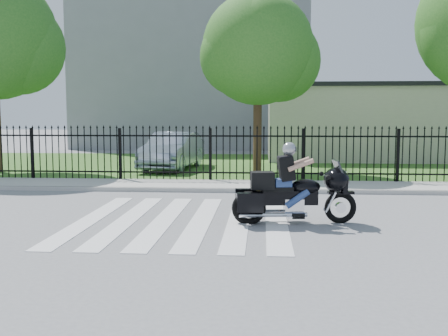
{
  "coord_description": "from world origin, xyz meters",
  "views": [
    {
      "loc": [
        1.69,
        -10.96,
        2.29
      ],
      "look_at": [
        0.79,
        1.29,
        1.0
      ],
      "focal_mm": 42.0,
      "sensor_mm": 36.0,
      "label": 1
    }
  ],
  "objects": [
    {
      "name": "building_low",
      "position": [
        7.0,
        16.0,
        1.75
      ],
      "size": [
        10.0,
        6.0,
        3.5
      ],
      "primitive_type": "cube",
      "color": "beige",
      "rests_on": "ground"
    },
    {
      "name": "curb",
      "position": [
        0.0,
        4.0,
        0.06
      ],
      "size": [
        40.0,
        0.12,
        0.12
      ],
      "primitive_type": "cube",
      "color": "#ADAAA3",
      "rests_on": "ground"
    },
    {
      "name": "building_low_roof",
      "position": [
        7.0,
        16.0,
        3.6
      ],
      "size": [
        10.2,
        6.2,
        0.2
      ],
      "primitive_type": "cube",
      "color": "black",
      "rests_on": "building_low"
    },
    {
      "name": "ground",
      "position": [
        0.0,
        0.0,
        0.0
      ],
      "size": [
        120.0,
        120.0,
        0.0
      ],
      "primitive_type": "plane",
      "color": "slate",
      "rests_on": "ground"
    },
    {
      "name": "tree_mid",
      "position": [
        1.5,
        9.0,
        4.67
      ],
      "size": [
        4.2,
        4.2,
        6.78
      ],
      "color": "#382316",
      "rests_on": "ground"
    },
    {
      "name": "sidewalk",
      "position": [
        0.0,
        5.0,
        0.06
      ],
      "size": [
        40.0,
        2.0,
        0.12
      ],
      "primitive_type": "cube",
      "color": "#ADAAA3",
      "rests_on": "ground"
    },
    {
      "name": "motorcycle_rider",
      "position": [
        2.3,
        -0.13,
        0.71
      ],
      "size": [
        2.62,
        0.99,
        1.73
      ],
      "rotation": [
        0.0,
        0.0,
        0.11
      ],
      "color": "black",
      "rests_on": "ground"
    },
    {
      "name": "crosswalk",
      "position": [
        0.0,
        0.0,
        0.01
      ],
      "size": [
        5.0,
        5.5,
        0.01
      ],
      "primitive_type": null,
      "color": "silver",
      "rests_on": "ground"
    },
    {
      "name": "parked_car",
      "position": [
        -1.95,
        10.05,
        0.77
      ],
      "size": [
        2.13,
        4.72,
        1.5
      ],
      "primitive_type": "imported",
      "rotation": [
        0.0,
        0.0,
        -0.12
      ],
      "color": "#909EB5",
      "rests_on": "grass_strip"
    },
    {
      "name": "iron_fence",
      "position": [
        0.0,
        6.0,
        0.9
      ],
      "size": [
        26.0,
        0.04,
        1.8
      ],
      "color": "black",
      "rests_on": "ground"
    },
    {
      "name": "grass_strip",
      "position": [
        0.0,
        12.0,
        0.01
      ],
      "size": [
        40.0,
        12.0,
        0.02
      ],
      "primitive_type": "cube",
      "color": "#336121",
      "rests_on": "ground"
    },
    {
      "name": "building_tall",
      "position": [
        -3.0,
        26.0,
        6.0
      ],
      "size": [
        15.0,
        10.0,
        12.0
      ],
      "primitive_type": "cube",
      "color": "gray",
      "rests_on": "ground"
    }
  ]
}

